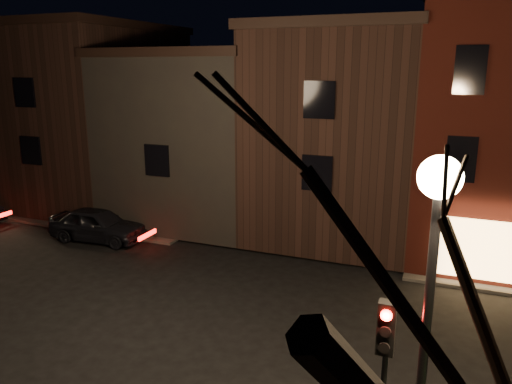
# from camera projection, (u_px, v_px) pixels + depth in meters

# --- Properties ---
(ground) EXTENTS (120.00, 120.00, 0.00)m
(ground) POSITION_uv_depth(u_px,v_px,m) (223.00, 317.00, 15.85)
(ground) COLOR black
(ground) RESTS_ON ground
(sidewalk_far_left) EXTENTS (30.00, 30.00, 0.12)m
(sidewalk_far_left) POSITION_uv_depth(u_px,v_px,m) (108.00, 162.00, 41.05)
(sidewalk_far_left) COLOR #2D2B28
(sidewalk_far_left) RESTS_ON ground
(corner_building) EXTENTS (6.50, 8.50, 10.50)m
(corner_building) POSITION_uv_depth(u_px,v_px,m) (500.00, 126.00, 20.16)
(corner_building) COLOR #3E100B
(corner_building) RESTS_ON ground
(row_building_a) EXTENTS (7.30, 10.30, 9.40)m
(row_building_a) POSITION_uv_depth(u_px,v_px,m) (346.00, 130.00, 23.57)
(row_building_a) COLOR black
(row_building_a) RESTS_ON ground
(row_building_b) EXTENTS (7.80, 10.30, 8.40)m
(row_building_b) POSITION_uv_depth(u_px,v_px,m) (209.00, 133.00, 26.31)
(row_building_b) COLOR black
(row_building_b) RESTS_ON ground
(row_building_c) EXTENTS (7.30, 10.30, 9.90)m
(row_building_c) POSITION_uv_depth(u_px,v_px,m) (96.00, 114.00, 28.74)
(row_building_c) COLOR black
(row_building_c) RESTS_ON ground
(street_lamp_near) EXTENTS (0.60, 0.60, 6.48)m
(street_lamp_near) POSITION_uv_depth(u_px,v_px,m) (433.00, 256.00, 6.94)
(street_lamp_near) COLOR black
(street_lamp_near) RESTS_ON sidewalk_near_right
(traffic_signal) EXTENTS (0.58, 0.38, 4.05)m
(traffic_signal) POSITION_uv_depth(u_px,v_px,m) (383.00, 376.00, 8.18)
(traffic_signal) COLOR black
(traffic_signal) RESTS_ON sidewalk_near_right
(parked_car_a) EXTENTS (4.55, 2.06, 1.52)m
(parked_car_a) POSITION_uv_depth(u_px,v_px,m) (98.00, 225.00, 22.65)
(parked_car_a) COLOR black
(parked_car_a) RESTS_ON ground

